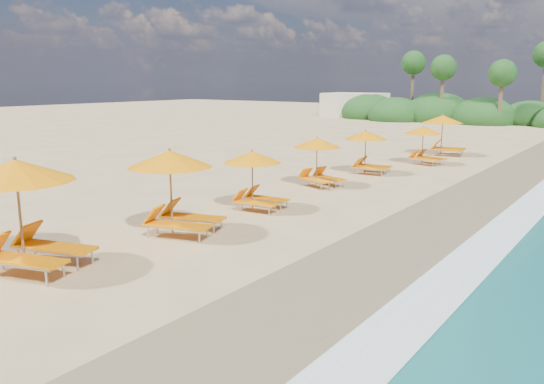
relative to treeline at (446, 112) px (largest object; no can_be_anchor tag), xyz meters
The scene contains 12 objects.
ground 46.60m from the treeline, 77.68° to the right, with size 160.00×160.00×0.00m, color tan.
wet_sand 47.61m from the treeline, 72.97° to the right, with size 4.00×160.00×0.01m, color olive.
surf_foam 48.47m from the treeline, 69.92° to the right, with size 4.00×160.00×0.01m.
station_3 51.87m from the treeline, 82.04° to the right, with size 3.37×3.28×2.67m.
station_4 47.83m from the treeline, 80.62° to the right, with size 3.13×3.05×2.48m.
station_5 44.15m from the treeline, 79.83° to the right, with size 2.35×2.21×2.05m.
station_6 39.26m from the treeline, 79.18° to the right, with size 2.61×2.56×2.05m.
station_7 35.38m from the treeline, 77.46° to the right, with size 2.42×2.28×2.08m.
station_8 31.40m from the treeline, 73.69° to the right, with size 2.45×2.35×2.03m.
station_9 27.40m from the treeline, 71.91° to the right, with size 2.90×2.77×2.41m.
treeline is the anchor object (origin of this frame).
beach_building 12.32m from the treeline, 168.35° to the left, with size 7.00×5.00×2.80m, color beige.
Camera 1 is at (8.92, -12.42, 4.36)m, focal length 35.88 mm.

